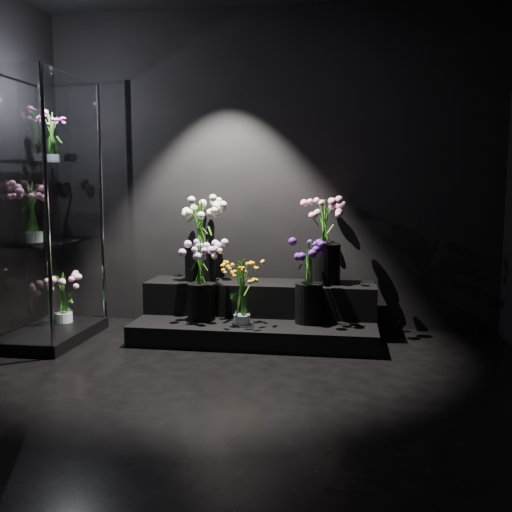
# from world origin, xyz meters

# --- Properties ---
(floor) EXTENTS (4.00, 4.00, 0.00)m
(floor) POSITION_xyz_m (0.00, 0.00, 0.00)
(floor) COLOR black
(floor) RESTS_ON ground
(wall_back) EXTENTS (4.00, 0.00, 4.00)m
(wall_back) POSITION_xyz_m (0.00, 2.00, 1.40)
(wall_back) COLOR black
(wall_back) RESTS_ON floor
(wall_front) EXTENTS (4.00, 0.00, 4.00)m
(wall_front) POSITION_xyz_m (0.00, -2.00, 1.40)
(wall_front) COLOR black
(wall_front) RESTS_ON floor
(display_riser) EXTENTS (1.96, 0.87, 0.44)m
(display_riser) POSITION_xyz_m (-0.04, 1.61, 0.18)
(display_riser) COLOR black
(display_riser) RESTS_ON floor
(display_case) EXTENTS (0.58, 0.96, 2.11)m
(display_case) POSITION_xyz_m (-1.69, 1.18, 1.06)
(display_case) COLOR black
(display_case) RESTS_ON floor
(bouquet_orange_bells) EXTENTS (0.29, 0.29, 0.51)m
(bouquet_orange_bells) POSITION_xyz_m (-0.12, 1.31, 0.43)
(bouquet_orange_bells) COLOR white
(bouquet_orange_bells) RESTS_ON display_riser
(bouquet_lilac) EXTENTS (0.44, 0.44, 0.65)m
(bouquet_lilac) POSITION_xyz_m (-0.48, 1.41, 0.55)
(bouquet_lilac) COLOR black
(bouquet_lilac) RESTS_ON display_riser
(bouquet_purple) EXTENTS (0.33, 0.33, 0.66)m
(bouquet_purple) POSITION_xyz_m (0.40, 1.44, 0.53)
(bouquet_purple) COLOR black
(bouquet_purple) RESTS_ON display_riser
(bouquet_cream_roses) EXTENTS (0.54, 0.54, 0.71)m
(bouquet_cream_roses) POSITION_xyz_m (-0.57, 1.74, 0.85)
(bouquet_cream_roses) COLOR black
(bouquet_cream_roses) RESTS_ON display_riser
(bouquet_pink_roses) EXTENTS (0.48, 0.48, 0.71)m
(bouquet_pink_roses) POSITION_xyz_m (0.51, 1.75, 0.84)
(bouquet_pink_roses) COLOR black
(bouquet_pink_roses) RESTS_ON display_riser
(bouquet_case_pink) EXTENTS (0.35, 0.35, 0.47)m
(bouquet_case_pink) POSITION_xyz_m (-1.71, 1.03, 1.07)
(bouquet_case_pink) COLOR white
(bouquet_case_pink) RESTS_ON display_case
(bouquet_case_magenta) EXTENTS (0.28, 0.28, 0.42)m
(bouquet_case_magenta) POSITION_xyz_m (-1.70, 1.34, 1.66)
(bouquet_case_magenta) COLOR white
(bouquet_case_magenta) RESTS_ON display_case
(bouquet_case_base_pink) EXTENTS (0.37, 0.37, 0.43)m
(bouquet_case_base_pink) POSITION_xyz_m (-1.69, 1.40, 0.32)
(bouquet_case_base_pink) COLOR white
(bouquet_case_base_pink) RESTS_ON display_case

